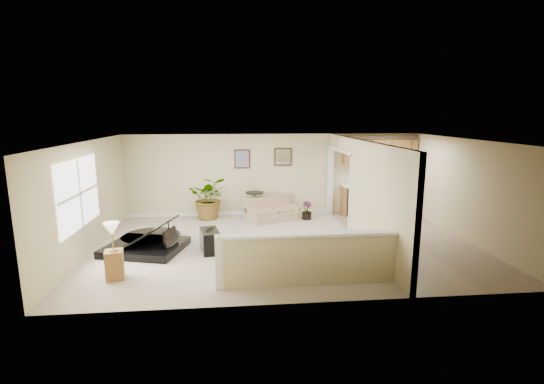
{
  "coord_description": "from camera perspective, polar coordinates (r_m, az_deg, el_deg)",
  "views": [
    {
      "loc": [
        -1.21,
        -8.99,
        3.1
      ],
      "look_at": [
        -0.29,
        0.4,
        1.22
      ],
      "focal_mm": 26.0,
      "sensor_mm": 36.0,
      "label": 1
    }
  ],
  "objects": [
    {
      "name": "wall_mirror",
      "position": [
        12.12,
        1.6,
        5.11
      ],
      "size": [
        0.55,
        0.04,
        0.55
      ],
      "color": "#372114",
      "rests_on": "back_wall"
    },
    {
      "name": "front_wall",
      "position": [
        6.38,
        5.61,
        -5.62
      ],
      "size": [
        9.0,
        0.04,
        2.5
      ],
      "primitive_type": "cube",
      "color": "#C5B586",
      "rests_on": "floor"
    },
    {
      "name": "wall_art_left",
      "position": [
        12.04,
        -4.34,
        4.79
      ],
      "size": [
        0.48,
        0.04,
        0.58
      ],
      "color": "#372114",
      "rests_on": "back_wall"
    },
    {
      "name": "accent_table",
      "position": [
        11.94,
        -2.53,
        -1.33
      ],
      "size": [
        0.54,
        0.54,
        0.78
      ],
      "color": "black",
      "rests_on": "floor"
    },
    {
      "name": "palm_plant",
      "position": [
        11.87,
        -9.03,
        -0.86
      ],
      "size": [
        1.19,
        1.03,
        1.29
      ],
      "color": "black",
      "rests_on": "floor"
    },
    {
      "name": "back_wall",
      "position": [
        12.19,
        0.17,
        2.54
      ],
      "size": [
        9.0,
        0.04,
        2.5
      ],
      "primitive_type": "cube",
      "color": "#C5B586",
      "rests_on": "floor"
    },
    {
      "name": "lamp_stand",
      "position": [
        8.11,
        -21.93,
        -8.49
      ],
      "size": [
        0.39,
        0.39,
        1.11
      ],
      "color": "olive",
      "rests_on": "floor"
    },
    {
      "name": "kitchen_cabinets",
      "position": [
        12.72,
        14.75,
        0.79
      ],
      "size": [
        2.36,
        0.65,
        2.33
      ],
      "color": "olive",
      "rests_on": "floor"
    },
    {
      "name": "ceiling",
      "position": [
        9.09,
        2.09,
        7.48
      ],
      "size": [
        9.0,
        6.0,
        0.04
      ],
      "primitive_type": "cube",
      "color": "silver",
      "rests_on": "back_wall"
    },
    {
      "name": "left_wall",
      "position": [
        9.75,
        -25.2,
        -0.76
      ],
      "size": [
        0.04,
        6.0,
        2.5
      ],
      "primitive_type": "cube",
      "color": "#C5B586",
      "rests_on": "floor"
    },
    {
      "name": "loveseat",
      "position": [
        11.77,
        0.1,
        -2.36
      ],
      "size": [
        1.82,
        1.4,
        0.86
      ],
      "rotation": [
        0.0,
        0.0,
        0.4
      ],
      "color": "tan",
      "rests_on": "floor"
    },
    {
      "name": "piano",
      "position": [
        9.58,
        -18.12,
        -4.08
      ],
      "size": [
        2.24,
        2.24,
        1.57
      ],
      "rotation": [
        0.0,
        0.0,
        -0.27
      ],
      "color": "black",
      "rests_on": "floor"
    },
    {
      "name": "interior_partition",
      "position": [
        9.9,
        12.22,
        0.06
      ],
      "size": [
        0.18,
        5.99,
        2.5
      ],
      "color": "#C5B586",
      "rests_on": "floor"
    },
    {
      "name": "right_wall",
      "position": [
        10.81,
        26.41,
        0.23
      ],
      "size": [
        0.04,
        6.0,
        2.5
      ],
      "primitive_type": "cube",
      "color": "#C5B586",
      "rests_on": "floor"
    },
    {
      "name": "small_plant",
      "position": [
        11.8,
        5.06,
        -2.87
      ],
      "size": [
        0.39,
        0.39,
        0.54
      ],
      "color": "black",
      "rests_on": "floor"
    },
    {
      "name": "left_window",
      "position": [
        9.24,
        -26.23,
        -0.18
      ],
      "size": [
        0.05,
        2.15,
        1.45
      ],
      "primitive_type": "cube",
      "color": "white",
      "rests_on": "left_wall"
    },
    {
      "name": "piano_bench",
      "position": [
        9.16,
        -8.99,
        -6.99
      ],
      "size": [
        0.52,
        0.81,
        0.5
      ],
      "primitive_type": "cube",
      "rotation": [
        0.0,
        0.0,
        0.2
      ],
      "color": "black",
      "rests_on": "floor"
    },
    {
      "name": "kitchen_vinyl",
      "position": [
        10.46,
        19.48,
        -6.62
      ],
      "size": [
        2.7,
        6.0,
        0.01
      ],
      "primitive_type": "cube",
      "color": "gray",
      "rests_on": "floor"
    },
    {
      "name": "pony_half_wall",
      "position": [
        7.28,
        5.02,
        -9.53
      ],
      "size": [
        3.42,
        0.22,
        1.0
      ],
      "color": "#C5B586",
      "rests_on": "floor"
    },
    {
      "name": "floor",
      "position": [
        9.58,
        1.98,
        -7.61
      ],
      "size": [
        9.0,
        9.0,
        0.0
      ],
      "primitive_type": "plane",
      "color": "#BFAE94",
      "rests_on": "ground"
    }
  ]
}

